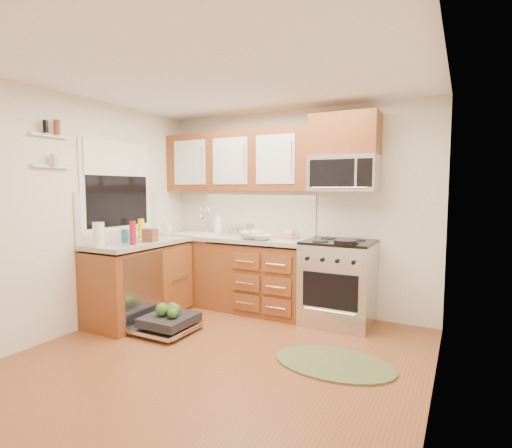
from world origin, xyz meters
The scene contains 38 objects.
floor centered at (0.00, 0.00, 0.00)m, with size 3.50×3.50×0.00m, color brown.
ceiling centered at (0.00, 0.00, 2.50)m, with size 3.50×3.50×0.00m, color white.
wall_back centered at (0.00, 1.75, 1.25)m, with size 3.50×0.04×2.50m, color silver.
wall_front centered at (0.00, -1.75, 1.25)m, with size 3.50×0.04×2.50m, color silver.
wall_left centered at (-1.75, 0.00, 1.25)m, with size 0.04×3.50×2.50m, color silver.
wall_right centered at (1.75, 0.00, 1.25)m, with size 0.04×3.50×2.50m, color silver.
base_cabinet_back centered at (-0.73, 1.45, 0.42)m, with size 2.05×0.60×0.85m, color #5D2B14.
base_cabinet_left centered at (-1.45, 0.52, 0.42)m, with size 0.60×1.25×0.85m, color #5D2B14.
countertop_back centered at (-0.72, 1.44, 0.90)m, with size 2.07×0.64×0.05m, color #9E9990.
countertop_left centered at (-1.44, 0.53, 0.90)m, with size 0.64×1.27×0.05m, color #9E9990.
backsplash_back centered at (-0.73, 1.74, 1.21)m, with size 2.05×0.02×0.57m, color beige.
backsplash_left centered at (-1.74, 0.52, 1.21)m, with size 0.02×1.25×0.57m, color beige.
upper_cabinets centered at (-0.73, 1.57, 1.88)m, with size 2.05×0.35×0.75m, color #5D2B14, non-canonical shape.
cabinet_over_mw centered at (0.68, 1.57, 2.13)m, with size 0.76×0.35×0.47m, color #5D2B14.
range centered at (0.68, 1.43, 0.47)m, with size 0.76×0.64×0.95m, color silver, non-canonical shape.
microwave centered at (0.68, 1.55, 1.70)m, with size 0.76×0.38×0.40m, color silver, non-canonical shape.
sink centered at (-1.25, 1.42, 0.80)m, with size 0.62×0.50×0.26m, color white, non-canonical shape.
dishwasher centered at (-0.86, 0.30, 0.10)m, with size 0.70×0.60×0.20m, color silver, non-canonical shape.
window centered at (-1.74, 0.50, 1.55)m, with size 0.03×1.05×1.05m, color white, non-canonical shape.
window_blind centered at (-1.71, 0.50, 1.88)m, with size 0.02×0.96×0.40m, color white.
shelf_upper centered at (-1.72, -0.35, 2.05)m, with size 0.04×0.40×0.03m, color white.
shelf_lower centered at (-1.72, -0.35, 1.75)m, with size 0.04×0.40×0.03m, color white.
rug centered at (0.95, 0.37, 0.01)m, with size 1.06×0.69×0.02m, color #556137, non-canonical shape.
skillet centered at (0.82, 1.18, 0.97)m, with size 0.24×0.24×0.04m, color black.
stock_pot centered at (-0.76, 1.60, 0.98)m, with size 0.18×0.18×0.11m, color silver.
cutting_board centered at (-0.02, 1.55, 0.94)m, with size 0.29×0.19×0.02m, color #B87C54.
canister centered at (-0.45, 1.42, 1.01)m, with size 0.11×0.11×0.17m, color silver.
paper_towel_roll centered at (-1.47, -0.02, 1.05)m, with size 0.12×0.12×0.26m, color white.
mustard_bottle centered at (-1.57, 0.70, 1.05)m, with size 0.08×0.08×0.24m, color yellow.
red_bottle centered at (-1.25, 0.24, 1.05)m, with size 0.07×0.07×0.26m, color #AE0E22.
wooden_box centered at (-1.26, 0.52, 1.00)m, with size 0.15×0.11×0.15m, color brown.
blue_carton centered at (-1.46, 0.35, 1.00)m, with size 0.09×0.06×0.15m, color teal.
bowl_a centered at (-0.21, 1.25, 0.96)m, with size 0.25×0.25×0.06m, color #999999.
bowl_b centered at (-0.35, 1.26, 0.97)m, with size 0.30×0.30×0.09m, color #999999.
cup centered at (0.00, 1.61, 0.98)m, with size 0.13×0.13×0.10m, color #999999.
soap_bottle_a centered at (-0.97, 1.50, 1.07)m, with size 0.11×0.11×0.29m, color #999999.
soap_bottle_b centered at (-1.47, 1.05, 1.03)m, with size 0.10×0.10×0.21m, color #999999.
soap_bottle_c centered at (-1.58, 0.57, 1.01)m, with size 0.13×0.13×0.17m, color #999999.
Camera 1 is at (1.91, -2.92, 1.53)m, focal length 28.00 mm.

